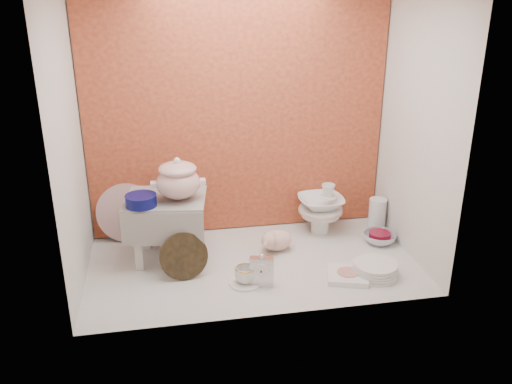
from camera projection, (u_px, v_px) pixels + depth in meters
ground at (253, 264)px, 2.98m from camera, size 1.80×1.80×0.00m
niche_shell at (247, 91)px, 2.81m from camera, size 1.86×1.03×1.53m
step_stool at (168, 228)px, 2.98m from camera, size 0.48×0.43×0.37m
soup_tureen at (178, 179)px, 2.84m from camera, size 0.33×0.33×0.24m
cobalt_bowl at (141, 200)px, 2.79m from camera, size 0.19×0.19×0.06m
floral_platter at (126, 213)px, 3.21m from camera, size 0.36×0.11×0.35m
blue_white_vase at (175, 224)px, 3.21m from camera, size 0.26×0.26×0.23m
lacquer_tray at (184, 256)px, 2.80m from camera, size 0.26×0.10×0.25m
mantel_clock at (262, 270)px, 2.74m from camera, size 0.13×0.07×0.18m
plush_pig at (277, 240)px, 3.11m from camera, size 0.27×0.23×0.13m
teacup_saucer at (245, 283)px, 2.78m from camera, size 0.19×0.19×0.01m
gold_rim_teacup at (245, 274)px, 2.77m from camera, size 0.12×0.12×0.09m
lattice_dish at (348, 275)px, 2.84m from camera, size 0.26×0.26×0.03m
dinner_plate_stack at (375, 269)px, 2.85m from camera, size 0.33×0.33×0.07m
crystal_bowl at (380, 238)px, 3.22m from camera, size 0.20×0.20×0.06m
clear_glass_vase at (377, 215)px, 3.34m from camera, size 0.13×0.13×0.21m
porcelain_tower at (321, 208)px, 3.31m from camera, size 0.29×0.29×0.32m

